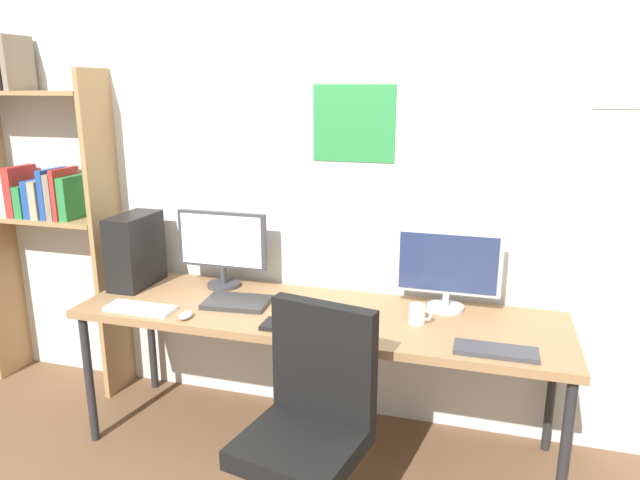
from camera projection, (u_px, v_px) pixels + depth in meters
wall_back at (340, 185)px, 3.10m from camera, size 4.78×0.11×2.60m
desk at (317, 321)px, 2.87m from camera, size 2.38×0.68×0.74m
bookshelf at (37, 185)px, 3.42m from camera, size 0.83×0.28×2.08m
office_chair at (308, 453)px, 2.31m from camera, size 0.52×0.52×0.99m
monitor_left at (222, 245)px, 3.15m from camera, size 0.51×0.18×0.42m
monitor_right at (448, 268)px, 2.83m from camera, size 0.51×0.18×0.40m
pc_tower at (135, 250)px, 3.19m from camera, size 0.17×0.34×0.40m
keyboard_left at (140, 308)px, 2.87m from camera, size 0.35×0.13×0.02m
keyboard_center at (303, 328)px, 2.64m from camera, size 0.38×0.13×0.02m
keyboard_right at (496, 351)px, 2.41m from camera, size 0.34×0.13×0.02m
mouse_left_side at (186, 315)px, 2.77m from camera, size 0.06×0.10×0.03m
mouse_right_side at (362, 329)px, 2.61m from camera, size 0.06×0.10×0.03m
laptop_closed at (237, 302)px, 2.94m from camera, size 0.34×0.25×0.02m
coffee_mug at (418, 314)px, 2.70m from camera, size 0.11×0.08×0.09m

